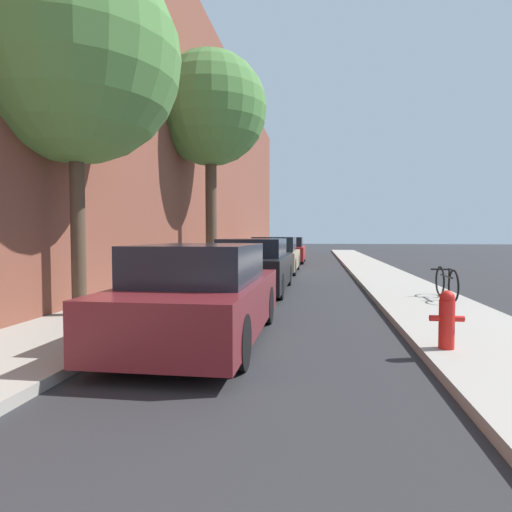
% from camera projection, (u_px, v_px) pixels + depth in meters
% --- Properties ---
extents(ground_plane, '(120.00, 120.00, 0.00)m').
position_uv_depth(ground_plane, '(298.00, 279.00, 14.81)').
color(ground_plane, '#28282B').
extents(sidewalk_left, '(2.00, 52.00, 0.12)m').
position_uv_depth(sidewalk_left, '(215.00, 276.00, 15.22)').
color(sidewalk_left, '#9E998E').
rests_on(sidewalk_left, ground).
extents(sidewalk_right, '(2.00, 52.00, 0.12)m').
position_uv_depth(sidewalk_right, '(386.00, 278.00, 14.40)').
color(sidewalk_right, '#9E998E').
rests_on(sidewalk_right, ground).
extents(building_facade_left, '(0.70, 52.00, 10.51)m').
position_uv_depth(building_facade_left, '(177.00, 127.00, 15.16)').
color(building_facade_left, brown).
rests_on(building_facade_left, ground).
extents(parked_car_maroon, '(1.69, 4.11, 1.36)m').
position_uv_depth(parked_car_maroon, '(202.00, 295.00, 6.06)').
color(parked_car_maroon, black).
rests_on(parked_car_maroon, ground).
extents(parked_car_black, '(1.74, 4.64, 1.39)m').
position_uv_depth(parked_car_black, '(255.00, 266.00, 11.43)').
color(parked_car_black, black).
rests_on(parked_car_black, ground).
extents(parked_car_champagne, '(1.77, 4.59, 1.41)m').
position_uv_depth(parked_car_champagne, '(275.00, 256.00, 17.27)').
color(parked_car_champagne, black).
rests_on(parked_car_champagne, ground).
extents(parked_car_red, '(1.88, 4.03, 1.38)m').
position_uv_depth(parked_car_red, '(287.00, 251.00, 23.30)').
color(parked_car_red, black).
rests_on(parked_car_red, ground).
extents(street_tree_near, '(3.55, 3.55, 6.13)m').
position_uv_depth(street_tree_near, '(75.00, 57.00, 7.25)').
color(street_tree_near, '#4C3A2B').
rests_on(street_tree_near, sidewalk_left).
extents(street_tree_far, '(3.75, 3.75, 7.45)m').
position_uv_depth(street_tree_far, '(211.00, 110.00, 14.40)').
color(street_tree_far, '#4C3A2B').
rests_on(street_tree_far, sidewalk_left).
extents(fire_hydrant, '(0.40, 0.18, 0.70)m').
position_uv_depth(fire_hydrant, '(447.00, 319.00, 5.20)').
color(fire_hydrant, red).
rests_on(fire_hydrant, sidewalk_right).
extents(bicycle, '(0.44, 1.64, 0.67)m').
position_uv_depth(bicycle, '(446.00, 283.00, 9.27)').
color(bicycle, black).
rests_on(bicycle, sidewalk_right).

